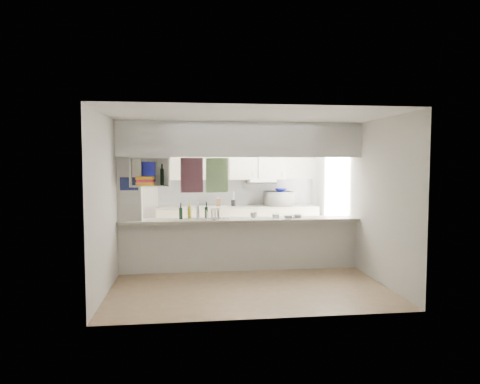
{
  "coord_description": "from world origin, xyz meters",
  "views": [
    {
      "loc": [
        -0.9,
        -7.44,
        1.91
      ],
      "look_at": [
        0.05,
        0.5,
        1.36
      ],
      "focal_mm": 32.0,
      "sensor_mm": 36.0,
      "label": 1
    }
  ],
  "objects": [
    {
      "name": "utensil_jar",
      "position": [
        0.1,
        2.15,
        0.99
      ],
      "size": [
        0.1,
        0.1,
        0.14
      ],
      "primitive_type": "cylinder",
      "color": "black",
      "rests_on": "bench_top"
    },
    {
      "name": "dish_rack",
      "position": [
        -0.42,
        -0.05,
        1.0
      ],
      "size": [
        0.4,
        0.31,
        0.21
      ],
      "rotation": [
        0.0,
        0.0,
        0.05
      ],
      "color": "silver",
      "rests_on": "breakfast_bar"
    },
    {
      "name": "knife_block",
      "position": [
        -0.24,
        2.18,
        1.01
      ],
      "size": [
        0.1,
        0.08,
        0.18
      ],
      "primitive_type": "cube",
      "rotation": [
        0.0,
        0.0,
        -0.06
      ],
      "color": "brown",
      "rests_on": "bench_top"
    },
    {
      "name": "kitchen_run",
      "position": [
        0.16,
        2.14,
        0.83
      ],
      "size": [
        3.6,
        0.63,
        2.24
      ],
      "color": "#EEE2C9",
      "rests_on": "floor"
    },
    {
      "name": "floor",
      "position": [
        0.0,
        0.0,
        0.0
      ],
      "size": [
        4.8,
        4.8,
        0.0
      ],
      "primitive_type": "plane",
      "color": "#957556",
      "rests_on": "ground"
    },
    {
      "name": "servery_partition",
      "position": [
        -0.17,
        0.0,
        1.66
      ],
      "size": [
        4.2,
        0.5,
        2.6
      ],
      "color": "silver",
      "rests_on": "floor"
    },
    {
      "name": "ceiling",
      "position": [
        0.0,
        0.0,
        2.6
      ],
      "size": [
        4.8,
        4.8,
        0.0
      ],
      "primitive_type": "plane",
      "color": "white",
      "rests_on": "wall_back"
    },
    {
      "name": "bowl",
      "position": [
        1.18,
        2.08,
        1.28
      ],
      "size": [
        0.27,
        0.27,
        0.07
      ],
      "primitive_type": "imported",
      "color": "#0B0C7C",
      "rests_on": "microwave"
    },
    {
      "name": "plastic_tubs",
      "position": [
        0.81,
        -0.01,
        0.95
      ],
      "size": [
        0.53,
        0.22,
        0.07
      ],
      "color": "silver",
      "rests_on": "breakfast_bar"
    },
    {
      "name": "wall_right",
      "position": [
        2.1,
        0.0,
        1.3
      ],
      "size": [
        0.0,
        4.8,
        4.8
      ],
      "primitive_type": "plane",
      "rotation": [
        1.57,
        0.0,
        -1.57
      ],
      "color": "silver",
      "rests_on": "floor"
    },
    {
      "name": "cubby_shelf",
      "position": [
        -1.57,
        -0.06,
        1.71
      ],
      "size": [
        0.65,
        0.35,
        0.5
      ],
      "color": "white",
      "rests_on": "bulkhead"
    },
    {
      "name": "wine_bottles",
      "position": [
        -0.82,
        0.08,
        1.03
      ],
      "size": [
        0.51,
        0.14,
        0.32
      ],
      "color": "black",
      "rests_on": "breakfast_bar"
    },
    {
      "name": "wall_left",
      "position": [
        -2.1,
        0.0,
        1.3
      ],
      "size": [
        0.0,
        4.8,
        4.8
      ],
      "primitive_type": "plane",
      "rotation": [
        1.57,
        0.0,
        1.57
      ],
      "color": "silver",
      "rests_on": "floor"
    },
    {
      "name": "wall_back",
      "position": [
        0.0,
        2.4,
        1.3
      ],
      "size": [
        4.2,
        0.0,
        4.2
      ],
      "primitive_type": "plane",
      "rotation": [
        1.57,
        0.0,
        0.0
      ],
      "color": "silver",
      "rests_on": "floor"
    },
    {
      "name": "microwave",
      "position": [
        1.14,
        2.07,
        1.08
      ],
      "size": [
        0.63,
        0.46,
        0.33
      ],
      "primitive_type": "imported",
      "rotation": [
        0.0,
        0.0,
        3.24
      ],
      "color": "white",
      "rests_on": "bench_top"
    },
    {
      "name": "cup",
      "position": [
        0.23,
        -0.07,
        0.98
      ],
      "size": [
        0.16,
        0.16,
        0.1
      ],
      "primitive_type": "imported",
      "rotation": [
        0.0,
        0.0,
        0.32
      ],
      "color": "white",
      "rests_on": "dish_rack"
    }
  ]
}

